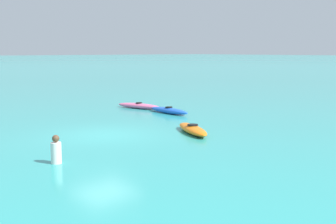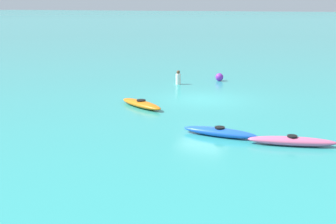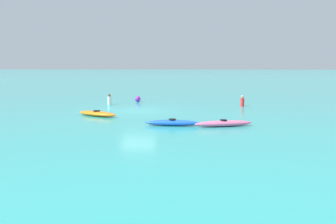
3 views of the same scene
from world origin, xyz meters
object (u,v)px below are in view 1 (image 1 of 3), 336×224
kayak_blue (169,110)px  kayak_pink (139,106)px  kayak_orange (193,129)px  person_by_kayaks (56,151)px

kayak_blue → kayak_pink: 2.70m
kayak_blue → kayak_orange: bearing=-121.6°
kayak_orange → person_by_kayaks: 6.68m
kayak_blue → kayak_pink: (0.01, 2.70, -0.00)m
kayak_blue → kayak_pink: size_ratio=0.93×
kayak_orange → kayak_pink: same height
kayak_pink → kayak_orange: bearing=-111.9°
kayak_blue → kayak_orange: (-3.09, -5.03, 0.00)m
kayak_blue → person_by_kayaks: (-9.71, -5.91, 0.22)m
kayak_orange → kayak_pink: bearing=68.1°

